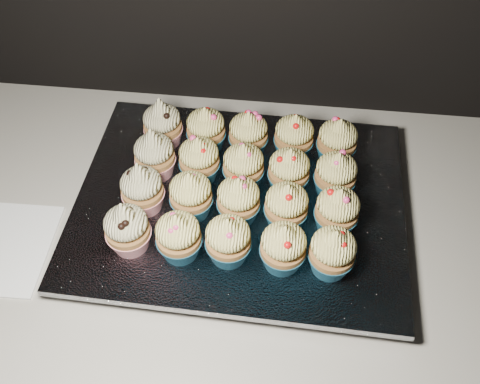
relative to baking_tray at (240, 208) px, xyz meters
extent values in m
cube|color=black|center=(-0.18, -0.04, -0.48)|extent=(2.40, 0.60, 0.86)
cube|color=beige|center=(-0.18, -0.04, -0.03)|extent=(2.44, 0.64, 0.04)
cube|color=black|center=(0.00, 0.00, 0.00)|extent=(0.46, 0.36, 0.02)
cube|color=silver|center=(0.00, 0.00, 0.02)|extent=(0.50, 0.40, 0.01)
cone|color=red|center=(-0.14, -0.10, 0.04)|extent=(0.06, 0.06, 0.03)
ellipsoid|color=beige|center=(-0.14, -0.10, 0.08)|extent=(0.06, 0.06, 0.04)
cone|color=beige|center=(-0.14, -0.10, 0.10)|extent=(0.03, 0.03, 0.03)
cone|color=#185674|center=(-0.07, -0.10, 0.04)|extent=(0.06, 0.06, 0.03)
ellipsoid|color=#FEEC80|center=(-0.07, -0.10, 0.08)|extent=(0.06, 0.06, 0.04)
cone|color=#FEEC80|center=(-0.07, -0.10, 0.10)|extent=(0.03, 0.03, 0.02)
cone|color=#185674|center=(0.00, -0.10, 0.04)|extent=(0.06, 0.06, 0.03)
ellipsoid|color=#FEEC80|center=(0.00, -0.10, 0.08)|extent=(0.06, 0.06, 0.04)
cone|color=#FEEC80|center=(0.00, -0.10, 0.10)|extent=(0.03, 0.03, 0.02)
cone|color=#185674|center=(0.07, -0.11, 0.04)|extent=(0.06, 0.06, 0.03)
ellipsoid|color=#FEEC80|center=(0.07, -0.11, 0.08)|extent=(0.06, 0.06, 0.04)
cone|color=#FEEC80|center=(0.07, -0.11, 0.10)|extent=(0.03, 0.03, 0.02)
cone|color=#185674|center=(0.13, -0.11, 0.04)|extent=(0.06, 0.06, 0.03)
ellipsoid|color=#FEEC80|center=(0.13, -0.11, 0.08)|extent=(0.06, 0.06, 0.04)
cone|color=#FEEC80|center=(0.13, -0.11, 0.10)|extent=(0.03, 0.03, 0.02)
cone|color=red|center=(-0.14, -0.03, 0.04)|extent=(0.06, 0.06, 0.03)
ellipsoid|color=beige|center=(-0.14, -0.03, 0.08)|extent=(0.06, 0.06, 0.04)
cone|color=beige|center=(-0.14, -0.03, 0.10)|extent=(0.03, 0.03, 0.03)
cone|color=#185674|center=(-0.07, -0.03, 0.04)|extent=(0.06, 0.06, 0.03)
ellipsoid|color=#FEEC80|center=(-0.07, -0.03, 0.08)|extent=(0.06, 0.06, 0.04)
cone|color=#FEEC80|center=(-0.07, -0.03, 0.10)|extent=(0.03, 0.03, 0.02)
cone|color=#185674|center=(0.00, -0.03, 0.04)|extent=(0.06, 0.06, 0.03)
ellipsoid|color=#FEEC80|center=(0.00, -0.03, 0.08)|extent=(0.06, 0.06, 0.04)
cone|color=#FEEC80|center=(0.00, -0.03, 0.10)|extent=(0.03, 0.03, 0.02)
cone|color=#185674|center=(0.07, -0.04, 0.04)|extent=(0.06, 0.06, 0.03)
ellipsoid|color=#FEEC80|center=(0.07, -0.04, 0.08)|extent=(0.06, 0.06, 0.04)
cone|color=#FEEC80|center=(0.07, -0.04, 0.10)|extent=(0.03, 0.03, 0.02)
cone|color=#185674|center=(0.14, -0.04, 0.04)|extent=(0.06, 0.06, 0.03)
ellipsoid|color=#FEEC80|center=(0.14, -0.04, 0.08)|extent=(0.06, 0.06, 0.04)
cone|color=#FEEC80|center=(0.14, -0.04, 0.10)|extent=(0.03, 0.03, 0.02)
cone|color=red|center=(-0.14, 0.04, 0.04)|extent=(0.06, 0.06, 0.03)
ellipsoid|color=beige|center=(-0.14, 0.04, 0.08)|extent=(0.06, 0.06, 0.04)
cone|color=beige|center=(-0.14, 0.04, 0.10)|extent=(0.03, 0.03, 0.03)
cone|color=#185674|center=(-0.07, 0.04, 0.04)|extent=(0.06, 0.06, 0.03)
ellipsoid|color=#FEEC80|center=(-0.07, 0.04, 0.08)|extent=(0.06, 0.06, 0.04)
cone|color=#FEEC80|center=(-0.07, 0.04, 0.10)|extent=(0.03, 0.03, 0.02)
cone|color=#185674|center=(0.00, 0.03, 0.04)|extent=(0.06, 0.06, 0.03)
ellipsoid|color=#FEEC80|center=(0.00, 0.03, 0.08)|extent=(0.06, 0.06, 0.04)
cone|color=#FEEC80|center=(0.00, 0.03, 0.10)|extent=(0.03, 0.03, 0.02)
cone|color=#185674|center=(0.07, 0.03, 0.04)|extent=(0.06, 0.06, 0.03)
ellipsoid|color=#FEEC80|center=(0.07, 0.03, 0.08)|extent=(0.06, 0.06, 0.04)
cone|color=#FEEC80|center=(0.07, 0.03, 0.10)|extent=(0.03, 0.03, 0.02)
cone|color=#185674|center=(0.14, 0.03, 0.04)|extent=(0.06, 0.06, 0.03)
ellipsoid|color=#FEEC80|center=(0.14, 0.03, 0.08)|extent=(0.06, 0.06, 0.04)
cone|color=#FEEC80|center=(0.14, 0.03, 0.10)|extent=(0.03, 0.03, 0.02)
cone|color=red|center=(-0.14, 0.11, 0.04)|extent=(0.06, 0.06, 0.03)
ellipsoid|color=beige|center=(-0.14, 0.11, 0.08)|extent=(0.06, 0.06, 0.04)
cone|color=beige|center=(-0.14, 0.11, 0.10)|extent=(0.03, 0.03, 0.03)
cone|color=#185674|center=(-0.07, 0.10, 0.04)|extent=(0.06, 0.06, 0.03)
ellipsoid|color=#FEEC80|center=(-0.07, 0.10, 0.08)|extent=(0.06, 0.06, 0.04)
cone|color=#FEEC80|center=(-0.07, 0.10, 0.10)|extent=(0.03, 0.03, 0.02)
cone|color=#185674|center=(0.00, 0.10, 0.04)|extent=(0.06, 0.06, 0.03)
ellipsoid|color=#FEEC80|center=(0.00, 0.10, 0.08)|extent=(0.06, 0.06, 0.04)
cone|color=#FEEC80|center=(0.00, 0.10, 0.10)|extent=(0.03, 0.03, 0.02)
cone|color=#185674|center=(0.07, 0.10, 0.04)|extent=(0.06, 0.06, 0.03)
ellipsoid|color=#FEEC80|center=(0.07, 0.10, 0.08)|extent=(0.06, 0.06, 0.04)
cone|color=#FEEC80|center=(0.07, 0.10, 0.10)|extent=(0.03, 0.03, 0.02)
cone|color=#185674|center=(0.14, 0.10, 0.04)|extent=(0.06, 0.06, 0.03)
ellipsoid|color=#FEEC80|center=(0.14, 0.10, 0.08)|extent=(0.06, 0.06, 0.04)
cone|color=#FEEC80|center=(0.14, 0.10, 0.10)|extent=(0.03, 0.03, 0.02)
camera|label=1|loc=(0.06, -0.51, 0.65)|focal=40.00mm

